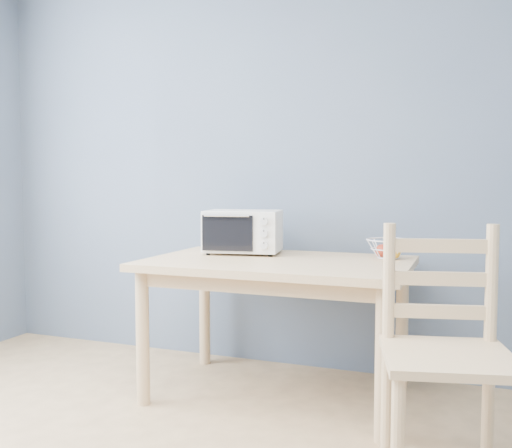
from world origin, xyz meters
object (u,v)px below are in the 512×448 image
at_px(dining_chair, 446,360).
at_px(toaster_oven, 240,231).
at_px(dining_table, 278,278).
at_px(fruit_basket, 388,248).

bearing_deg(dining_chair, toaster_oven, 131.41).
xyz_separation_m(dining_table, dining_chair, (0.90, -0.66, -0.16)).
bearing_deg(fruit_basket, dining_table, -155.32).
bearing_deg(dining_table, dining_chair, -36.52).
bearing_deg(toaster_oven, fruit_basket, -4.78).
bearing_deg(toaster_oven, dining_chair, -44.89).
xyz_separation_m(toaster_oven, dining_chair, (1.19, -0.85, -0.39)).
distance_m(dining_table, dining_chair, 1.13).
distance_m(fruit_basket, dining_chair, 1.03).
distance_m(toaster_oven, fruit_basket, 0.85).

